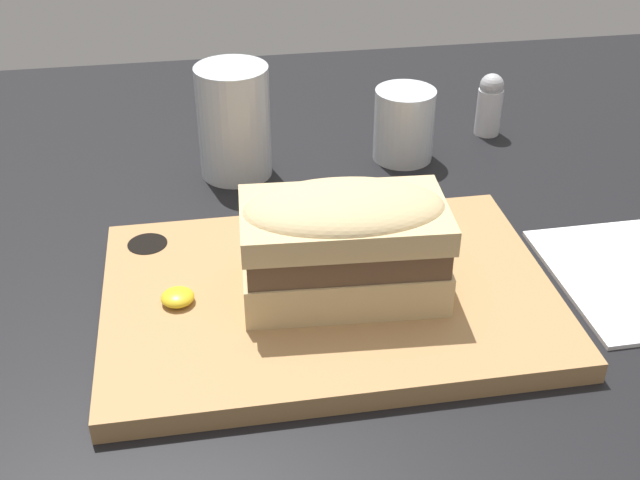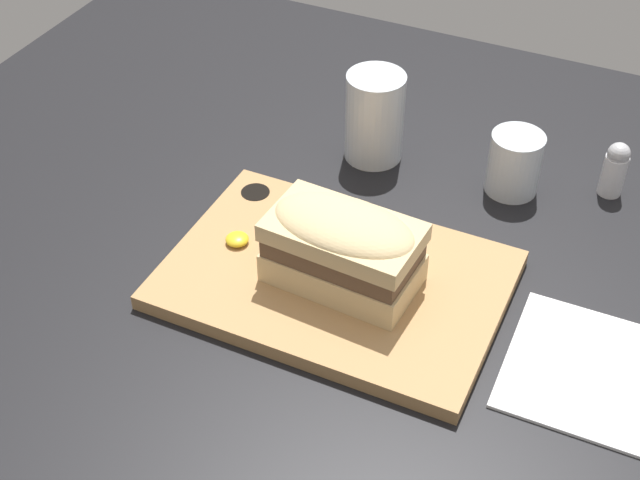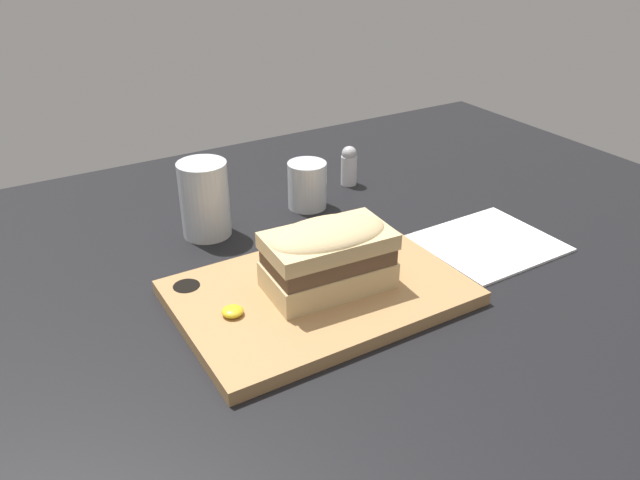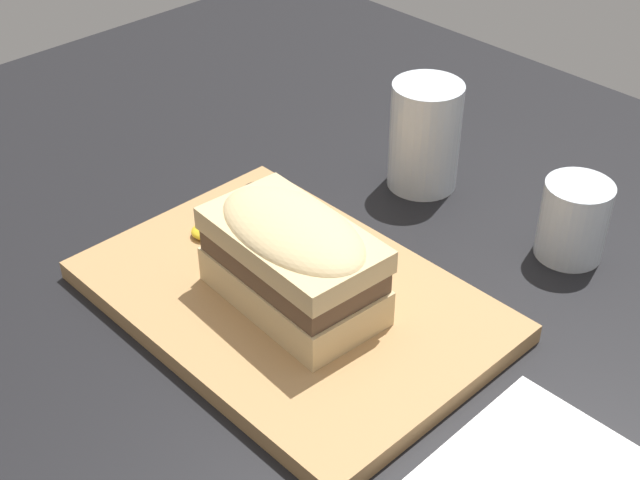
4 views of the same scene
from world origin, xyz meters
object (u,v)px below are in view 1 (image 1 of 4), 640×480
object	(u,v)px
water_glass	(234,129)
salt_shaker	(490,104)
sandwich	(344,239)
serving_board	(327,296)
wine_glass	(404,127)

from	to	relation	value
water_glass	salt_shaker	bearing A→B (deg)	9.62
sandwich	water_glass	bearing A→B (deg)	105.02
sandwich	serving_board	bearing A→B (deg)	154.53
serving_board	wine_glass	bearing A→B (deg)	63.00
sandwich	water_glass	distance (cm)	26.02
water_glass	salt_shaker	distance (cm)	30.15
wine_glass	serving_board	bearing A→B (deg)	-117.00
serving_board	sandwich	xyz separation A→B (cm)	(1.17, -0.56, 5.81)
sandwich	wine_glass	world-z (taller)	sandwich
serving_board	sandwich	world-z (taller)	sandwich
salt_shaker	serving_board	bearing A→B (deg)	-129.22
water_glass	wine_glass	xyz separation A→B (cm)	(18.35, 0.57, -1.45)
salt_shaker	water_glass	bearing A→B (deg)	-170.38
serving_board	water_glass	size ratio (longest dim) A/B	3.08
serving_board	salt_shaker	xyz separation A→B (cm)	(24.13, 29.57, 2.81)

